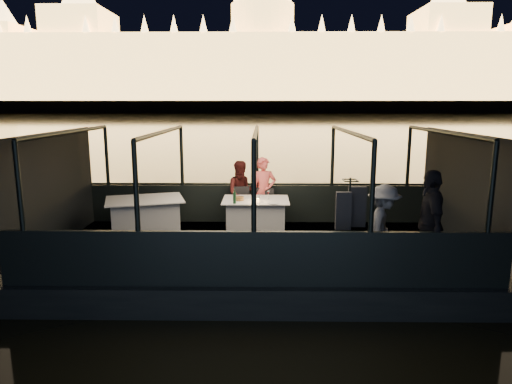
{
  "coord_description": "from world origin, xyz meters",
  "views": [
    {
      "loc": [
        0.13,
        -8.81,
        3.36
      ],
      "look_at": [
        0.0,
        0.4,
        1.55
      ],
      "focal_mm": 32.0,
      "sensor_mm": 36.0,
      "label": 1
    }
  ],
  "objects_px": {
    "dining_table_aft": "(146,220)",
    "passenger_stripe": "(383,223)",
    "wine_bottle": "(235,197)",
    "person_woman_coral": "(264,194)",
    "passenger_dark": "(429,227)",
    "chair_port_left": "(240,209)",
    "person_man_maroon": "(242,194)",
    "dining_table_central": "(256,216)",
    "coat_stand": "(349,221)",
    "chair_port_right": "(265,209)"
  },
  "relations": [
    {
      "from": "person_man_maroon",
      "to": "wine_bottle",
      "type": "xyz_separation_m",
      "value": [
        -0.1,
        -1.14,
        0.17
      ]
    },
    {
      "from": "passenger_stripe",
      "to": "wine_bottle",
      "type": "bearing_deg",
      "value": 72.95
    },
    {
      "from": "chair_port_right",
      "to": "person_woman_coral",
      "type": "relative_size",
      "value": 0.55
    },
    {
      "from": "chair_port_left",
      "to": "person_man_maroon",
      "type": "distance_m",
      "value": 0.41
    },
    {
      "from": "coat_stand",
      "to": "person_woman_coral",
      "type": "bearing_deg",
      "value": 114.77
    },
    {
      "from": "chair_port_left",
      "to": "person_man_maroon",
      "type": "relative_size",
      "value": 0.61
    },
    {
      "from": "dining_table_aft",
      "to": "passenger_stripe",
      "type": "distance_m",
      "value": 4.98
    },
    {
      "from": "dining_table_aft",
      "to": "chair_port_left",
      "type": "relative_size",
      "value": 1.73
    },
    {
      "from": "person_woman_coral",
      "to": "person_man_maroon",
      "type": "xyz_separation_m",
      "value": [
        -0.52,
        -0.0,
        0.0
      ]
    },
    {
      "from": "dining_table_central",
      "to": "person_woman_coral",
      "type": "height_order",
      "value": "person_woman_coral"
    },
    {
      "from": "chair_port_left",
      "to": "person_woman_coral",
      "type": "xyz_separation_m",
      "value": [
        0.55,
        0.27,
        0.3
      ]
    },
    {
      "from": "chair_port_left",
      "to": "wine_bottle",
      "type": "height_order",
      "value": "wine_bottle"
    },
    {
      "from": "person_man_maroon",
      "to": "passenger_dark",
      "type": "distance_m",
      "value": 4.58
    },
    {
      "from": "coat_stand",
      "to": "passenger_stripe",
      "type": "xyz_separation_m",
      "value": [
        0.61,
        0.09,
        -0.05
      ]
    },
    {
      "from": "chair_port_left",
      "to": "chair_port_right",
      "type": "relative_size",
      "value": 1.04
    },
    {
      "from": "dining_table_aft",
      "to": "person_woman_coral",
      "type": "height_order",
      "value": "person_woman_coral"
    },
    {
      "from": "dining_table_aft",
      "to": "wine_bottle",
      "type": "distance_m",
      "value": 2.0
    },
    {
      "from": "coat_stand",
      "to": "passenger_stripe",
      "type": "bearing_deg",
      "value": 8.47
    },
    {
      "from": "chair_port_right",
      "to": "person_man_maroon",
      "type": "relative_size",
      "value": 0.58
    },
    {
      "from": "dining_table_aft",
      "to": "passenger_dark",
      "type": "relative_size",
      "value": 0.88
    },
    {
      "from": "chair_port_left",
      "to": "passenger_dark",
      "type": "xyz_separation_m",
      "value": [
        3.27,
        -2.96,
        0.4
      ]
    },
    {
      "from": "chair_port_right",
      "to": "person_man_maroon",
      "type": "height_order",
      "value": "person_man_maroon"
    },
    {
      "from": "dining_table_aft",
      "to": "chair_port_right",
      "type": "bearing_deg",
      "value": 17.16
    },
    {
      "from": "chair_port_right",
      "to": "passenger_dark",
      "type": "bearing_deg",
      "value": -35.07
    },
    {
      "from": "passenger_dark",
      "to": "chair_port_right",
      "type": "bearing_deg",
      "value": -130.34
    },
    {
      "from": "dining_table_central",
      "to": "person_man_maroon",
      "type": "xyz_separation_m",
      "value": [
        -0.34,
        0.72,
        0.36
      ]
    },
    {
      "from": "chair_port_left",
      "to": "passenger_dark",
      "type": "relative_size",
      "value": 0.51
    },
    {
      "from": "passenger_stripe",
      "to": "coat_stand",
      "type": "bearing_deg",
      "value": 116.3
    },
    {
      "from": "coat_stand",
      "to": "person_woman_coral",
      "type": "relative_size",
      "value": 1.02
    },
    {
      "from": "dining_table_central",
      "to": "person_man_maroon",
      "type": "height_order",
      "value": "person_man_maroon"
    },
    {
      "from": "person_woman_coral",
      "to": "person_man_maroon",
      "type": "height_order",
      "value": "person_woman_coral"
    },
    {
      "from": "person_man_maroon",
      "to": "passenger_stripe",
      "type": "distance_m",
      "value": 3.93
    },
    {
      "from": "passenger_dark",
      "to": "dining_table_central",
      "type": "bearing_deg",
      "value": -123.44
    },
    {
      "from": "chair_port_left",
      "to": "coat_stand",
      "type": "distance_m",
      "value": 3.46
    },
    {
      "from": "dining_table_central",
      "to": "chair_port_left",
      "type": "relative_size",
      "value": 1.57
    },
    {
      "from": "coat_stand",
      "to": "wine_bottle",
      "type": "xyz_separation_m",
      "value": [
        -2.04,
        1.94,
        0.02
      ]
    },
    {
      "from": "chair_port_right",
      "to": "person_man_maroon",
      "type": "xyz_separation_m",
      "value": [
        -0.55,
        0.27,
        0.3
      ]
    },
    {
      "from": "dining_table_aft",
      "to": "person_man_maroon",
      "type": "height_order",
      "value": "person_man_maroon"
    },
    {
      "from": "chair_port_right",
      "to": "coat_stand",
      "type": "relative_size",
      "value": 0.54
    },
    {
      "from": "dining_table_central",
      "to": "coat_stand",
      "type": "height_order",
      "value": "coat_stand"
    },
    {
      "from": "person_woman_coral",
      "to": "passenger_dark",
      "type": "relative_size",
      "value": 0.89
    },
    {
      "from": "dining_table_aft",
      "to": "coat_stand",
      "type": "bearing_deg",
      "value": -26.89
    },
    {
      "from": "chair_port_right",
      "to": "wine_bottle",
      "type": "distance_m",
      "value": 1.18
    },
    {
      "from": "dining_table_aft",
      "to": "wine_bottle",
      "type": "relative_size",
      "value": 5.21
    },
    {
      "from": "dining_table_central",
      "to": "passenger_dark",
      "type": "height_order",
      "value": "passenger_dark"
    },
    {
      "from": "dining_table_aft",
      "to": "passenger_stripe",
      "type": "relative_size",
      "value": 1.05
    },
    {
      "from": "wine_bottle",
      "to": "passenger_dark",
      "type": "bearing_deg",
      "value": -32.06
    },
    {
      "from": "dining_table_central",
      "to": "coat_stand",
      "type": "distance_m",
      "value": 2.9
    },
    {
      "from": "dining_table_central",
      "to": "chair_port_right",
      "type": "height_order",
      "value": "chair_port_right"
    },
    {
      "from": "dining_table_central",
      "to": "passenger_dark",
      "type": "bearing_deg",
      "value": -40.91
    }
  ]
}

